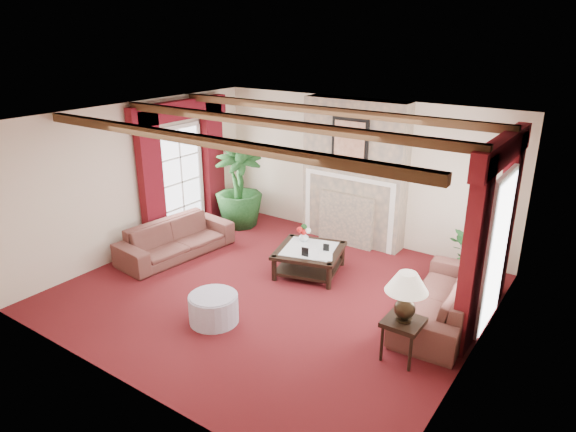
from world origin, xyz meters
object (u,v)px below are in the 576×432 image
Objects in this scene: side_table at (402,339)px; coffee_table at (309,261)px; ottoman at (214,309)px; sofa_right at (444,291)px; sofa_left at (175,233)px; potted_palm at (239,203)px.

coffee_table is at bearing 148.45° from side_table.
coffee_table reaches higher than ottoman.
sofa_right is 2.34m from coffee_table.
sofa_right reaches higher than coffee_table.
sofa_left reaches higher than coffee_table.
side_table is at bearing -27.56° from potted_palm.
side_table is (4.59, -2.39, -0.21)m from potted_palm.
potted_palm is 2.77× the size of ottoman.
potted_palm is 3.74m from ottoman.
potted_palm reaches higher than coffee_table.
sofa_right is 4.21× the size of side_table.
side_table is at bearing -47.29° from coffee_table.
potted_palm is at bearing 124.11° from ottoman.
potted_palm is (-0.00, 1.79, 0.06)m from sofa_left.
side_table is at bearing 15.47° from ottoman.
side_table reaches higher than ottoman.
potted_palm reaches higher than sofa_right.
sofa_left is 1.14× the size of potted_palm.
sofa_left is at bearing -86.85° from sofa_right.
sofa_right reaches higher than side_table.
coffee_table is at bearing -23.53° from potted_palm.
sofa_left is 2.08× the size of coffee_table.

